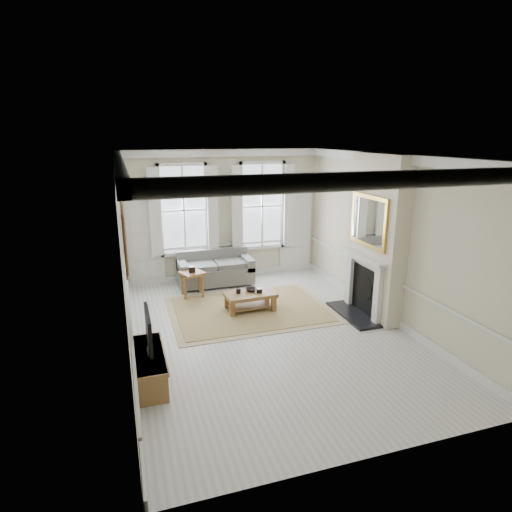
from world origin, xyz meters
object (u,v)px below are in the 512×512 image
object	(u,v)px
side_table	(192,277)
coffee_table	(250,296)
tv_stand	(150,367)
sofa	(215,270)

from	to	relation	value
side_table	coffee_table	bearing A→B (deg)	-49.62
coffee_table	tv_stand	world-z (taller)	tv_stand
sofa	side_table	world-z (taller)	sofa
sofa	side_table	xyz separation A→B (m)	(-0.71, -0.72, 0.13)
sofa	side_table	distance (m)	1.01
side_table	tv_stand	bearing A→B (deg)	-109.89
coffee_table	sofa	bearing A→B (deg)	97.53
tv_stand	side_table	bearing A→B (deg)	70.11
side_table	sofa	bearing A→B (deg)	45.45
coffee_table	tv_stand	xyz separation A→B (m)	(-2.32, -2.23, -0.09)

